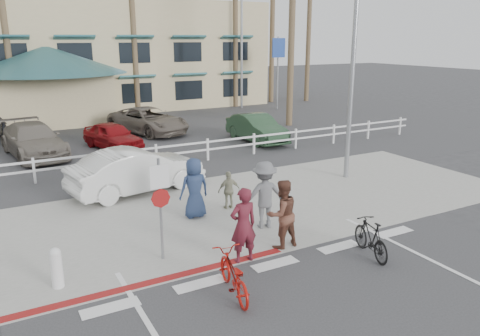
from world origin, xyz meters
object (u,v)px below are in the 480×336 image
sign_post (160,204)px  bike_red (233,275)px  bike_black (371,238)px  car_white_sedan (137,170)px

sign_post → bike_red: 2.64m
bike_red → bike_black: size_ratio=1.11×
bike_red → car_white_sedan: (0.28, 7.81, 0.32)m
sign_post → bike_black: 5.31m
sign_post → bike_red: sign_post is taller
sign_post → car_white_sedan: size_ratio=0.61×
sign_post → bike_black: size_ratio=1.78×
bike_black → car_white_sedan: bearing=-50.7°
bike_red → car_white_sedan: size_ratio=0.38×
bike_red → car_white_sedan: bearing=-82.4°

